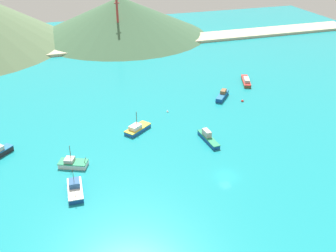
% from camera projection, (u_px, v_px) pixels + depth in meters
% --- Properties ---
extents(ground, '(260.00, 280.00, 0.50)m').
position_uv_depth(ground, '(183.00, 121.00, 116.14)').
color(ground, teal).
extents(fishing_boat_0, '(8.54, 7.51, 6.11)m').
position_uv_depth(fishing_boat_0, '(137.00, 129.00, 109.57)').
color(fishing_boat_0, '#1E5BA8').
rests_on(fishing_boat_0, ground).
extents(fishing_boat_1, '(6.17, 10.98, 2.25)m').
position_uv_depth(fishing_boat_1, '(246.00, 81.00, 141.72)').
color(fishing_boat_1, brown).
rests_on(fishing_boat_1, ground).
extents(fishing_boat_3, '(7.43, 8.20, 2.57)m').
position_uv_depth(fishing_boat_3, '(222.00, 95.00, 129.90)').
color(fishing_boat_3, '#14478C').
rests_on(fishing_boat_3, ground).
extents(fishing_boat_4, '(7.54, 5.73, 5.78)m').
position_uv_depth(fishing_boat_4, '(73.00, 163.00, 94.12)').
color(fishing_boat_4, silver).
rests_on(fishing_boat_4, ground).
extents(fishing_boat_5, '(3.55, 8.43, 5.70)m').
position_uv_depth(fishing_boat_5, '(75.00, 189.00, 85.11)').
color(fishing_boat_5, '#14478C').
rests_on(fishing_boat_5, ground).
extents(fishing_boat_7, '(2.63, 9.85, 2.77)m').
position_uv_depth(fishing_boat_7, '(208.00, 138.00, 104.86)').
color(fishing_boat_7, '#14478C').
rests_on(fishing_boat_7, ground).
extents(buoy_0, '(0.63, 0.63, 0.63)m').
position_uv_depth(buoy_0, '(168.00, 112.00, 120.86)').
color(buoy_0, silver).
rests_on(buoy_0, ground).
extents(buoy_1, '(0.91, 0.91, 0.91)m').
position_uv_depth(buoy_1, '(242.00, 101.00, 127.78)').
color(buoy_1, red).
rests_on(buoy_1, ground).
extents(beach_strip, '(247.00, 14.56, 1.20)m').
position_uv_depth(beach_strip, '(124.00, 44.00, 183.60)').
color(beach_strip, '#C6B793').
rests_on(beach_strip, ground).
extents(hill_central, '(86.47, 86.47, 18.86)m').
position_uv_depth(hill_central, '(121.00, 16.00, 197.06)').
color(hill_central, '#3D6042').
rests_on(hill_central, ground).
extents(radio_tower, '(2.35, 1.88, 23.51)m').
position_uv_depth(radio_tower, '(118.00, 19.00, 179.60)').
color(radio_tower, '#B7332D').
rests_on(radio_tower, ground).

